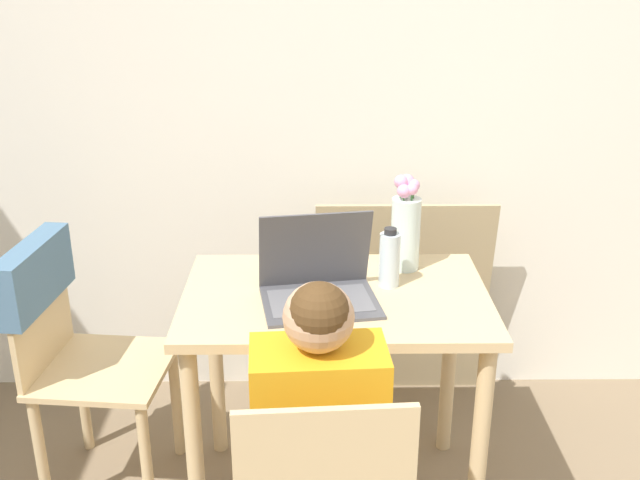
{
  "coord_description": "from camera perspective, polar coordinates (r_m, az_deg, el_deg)",
  "views": [
    {
      "loc": [
        -0.13,
        -0.52,
        1.72
      ],
      "look_at": [
        -0.11,
        1.48,
        0.93
      ],
      "focal_mm": 42.0,
      "sensor_mm": 36.0,
      "label": 1
    }
  ],
  "objects": [
    {
      "name": "person_seated",
      "position": [
        1.84,
        -0.22,
        -13.89
      ],
      "size": [
        0.34,
        0.44,
        1.05
      ],
      "rotation": [
        0.0,
        0.0,
        3.21
      ],
      "color": "orange",
      "rests_on": "ground_plane"
    },
    {
      "name": "laptop",
      "position": [
        2.19,
        -0.16,
        -3.07
      ],
      "size": [
        0.37,
        0.31,
        0.26
      ],
      "rotation": [
        0.0,
        0.0,
        0.16
      ],
      "color": "#4C4C51",
      "rests_on": "dining_table"
    },
    {
      "name": "cardboard_panel",
      "position": [
        2.95,
        6.24,
        -4.67
      ],
      "size": [
        0.67,
        0.13,
        0.84
      ],
      "color": "tan",
      "rests_on": "ground_plane"
    },
    {
      "name": "dining_table",
      "position": [
        2.3,
        1.17,
        -6.97
      ],
      "size": [
        0.91,
        0.61,
        0.75
      ],
      "color": "#D6B784",
      "rests_on": "ground_plane"
    },
    {
      "name": "flower_vase",
      "position": [
        2.38,
        6.54,
        1.06
      ],
      "size": [
        0.09,
        0.09,
        0.31
      ],
      "color": "silver",
      "rests_on": "dining_table"
    },
    {
      "name": "water_bottle",
      "position": [
        2.27,
        5.31,
        -1.45
      ],
      "size": [
        0.06,
        0.06,
        0.19
      ],
      "color": "silver",
      "rests_on": "dining_table"
    },
    {
      "name": "wall_back",
      "position": [
        2.79,
        2.25,
        11.95
      ],
      "size": [
        6.4,
        0.05,
        2.5
      ],
      "color": "white",
      "rests_on": "ground_plane"
    },
    {
      "name": "chair_spare",
      "position": [
        2.52,
        -18.92,
        -6.3
      ],
      "size": [
        0.47,
        0.44,
        0.87
      ],
      "rotation": [
        0.0,
        0.0,
        1.47
      ],
      "color": "#D6B784",
      "rests_on": "ground_plane"
    }
  ]
}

